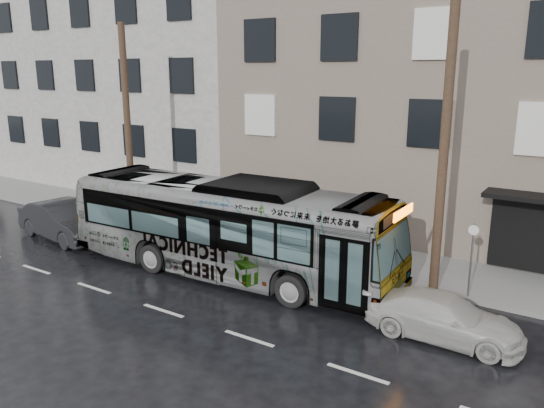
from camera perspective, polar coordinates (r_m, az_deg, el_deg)
The scene contains 10 objects.
ground at distance 18.48m, azimuth -6.14°, elevation -8.55°, with size 120.00×120.00×0.00m, color black.
sidewalk at distance 22.22m, azimuth 1.82°, elevation -4.34°, with size 90.00×3.60×0.15m, color gray.
building_taupe at distance 26.59m, azimuth 20.41°, elevation 9.76°, with size 20.00×12.00×11.00m, color gray.
building_grey at distance 39.79m, azimuth -14.10°, elevation 14.93°, with size 26.00×15.00×16.00m, color beige.
utility_pole_front at distance 17.22m, azimuth 17.99°, elevation 5.27°, with size 0.30×0.30×9.00m, color #4F3927.
utility_pole_rear at distance 24.79m, azimuth -15.26°, elevation 7.92°, with size 0.30×0.30×9.00m, color #4F3927.
sign_post at distance 17.75m, azimuth 20.62°, elevation -5.71°, with size 0.06×0.06×2.40m, color slate.
bus at distance 18.78m, azimuth -4.81°, elevation -2.53°, with size 2.92×12.48×3.48m, color #B2B2B2.
white_sedan at distance 15.40m, azimuth 17.98°, elevation -11.50°, with size 1.70×4.18×1.21m, color #BBBAB2.
dark_sedan at distance 24.67m, azimuth -21.52°, elevation -1.67°, with size 1.73×4.96×1.63m, color black.
Camera 1 is at (10.85, -13.19, 7.05)m, focal length 35.00 mm.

